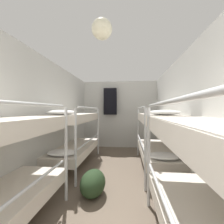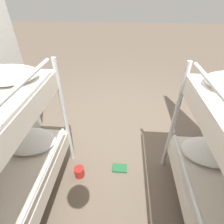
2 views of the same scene
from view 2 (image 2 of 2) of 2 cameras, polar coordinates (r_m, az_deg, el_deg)
name	(u,v)px [view 2 (image 2 of 2)]	position (r m, az deg, el deg)	size (l,w,h in m)	color
ground_plane	(119,131)	(2.73, 2.38, -6.15)	(20.00, 20.00, 0.00)	#6B5B4C
tin_can	(79,172)	(2.19, -10.61, -18.65)	(0.12, 0.12, 0.13)	#AD231E
floor_book	(120,168)	(2.25, 2.54, -17.82)	(0.18, 0.12, 0.02)	#236638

